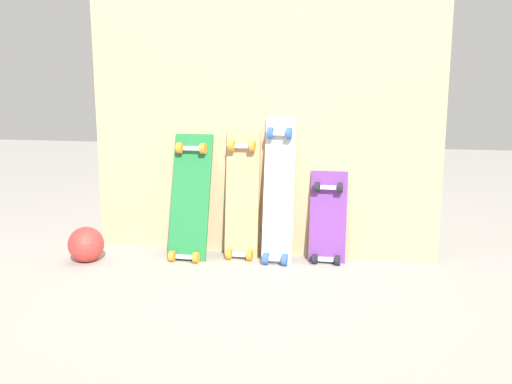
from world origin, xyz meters
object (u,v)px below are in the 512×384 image
(rubber_ball, at_px, (86,244))
(skateboard_white, at_px, (278,196))
(skateboard_purple, at_px, (328,223))
(skateboard_natural, at_px, (242,200))
(skateboard_green, at_px, (190,203))

(rubber_ball, bearing_deg, skateboard_white, 13.27)
(skateboard_white, relative_size, skateboard_purple, 1.50)
(skateboard_natural, xyz_separation_m, rubber_ball, (-0.84, -0.28, -0.23))
(skateboard_natural, relative_size, skateboard_purple, 1.37)
(skateboard_natural, height_order, rubber_ball, skateboard_natural)
(skateboard_green, distance_m, skateboard_natural, 0.30)
(skateboard_green, distance_m, skateboard_white, 0.52)
(skateboard_green, xyz_separation_m, skateboard_white, (0.51, 0.03, 0.05))
(skateboard_white, distance_m, rubber_ball, 1.12)
(skateboard_green, height_order, skateboard_purple, skateboard_green)
(skateboard_white, bearing_deg, rubber_ball, -166.73)
(rubber_ball, bearing_deg, skateboard_natural, 18.25)
(skateboard_natural, bearing_deg, skateboard_white, -7.36)
(skateboard_natural, distance_m, skateboard_purple, 0.51)
(skateboard_green, relative_size, skateboard_white, 0.89)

